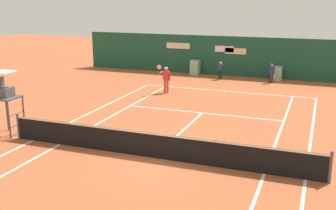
{
  "coord_description": "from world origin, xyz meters",
  "views": [
    {
      "loc": [
        5.5,
        -12.96,
        5.68
      ],
      "look_at": [
        -1.09,
        4.42,
        0.8
      ],
      "focal_mm": 44.2,
      "sensor_mm": 36.0,
      "label": 1
    }
  ],
  "objects_px": {
    "player_on_baseline": "(166,77)",
    "tennis_ball_near_service_line": "(163,109)",
    "umpire_chair": "(5,94)",
    "ball_kid_centre_post": "(271,72)",
    "tennis_ball_mid_court": "(115,113)",
    "ball_kid_left_post": "(221,69)"
  },
  "relations": [
    {
      "from": "umpire_chair",
      "to": "ball_kid_centre_post",
      "type": "height_order",
      "value": "umpire_chair"
    },
    {
      "from": "umpire_chair",
      "to": "tennis_ball_near_service_line",
      "type": "height_order",
      "value": "umpire_chair"
    },
    {
      "from": "player_on_baseline",
      "to": "tennis_ball_mid_court",
      "type": "distance_m",
      "value": 5.4
    },
    {
      "from": "umpire_chair",
      "to": "tennis_ball_near_service_line",
      "type": "bearing_deg",
      "value": 142.1
    },
    {
      "from": "tennis_ball_mid_court",
      "to": "tennis_ball_near_service_line",
      "type": "xyz_separation_m",
      "value": [
        1.99,
        1.58,
        0.0
      ]
    },
    {
      "from": "player_on_baseline",
      "to": "ball_kid_left_post",
      "type": "height_order",
      "value": "player_on_baseline"
    },
    {
      "from": "ball_kid_centre_post",
      "to": "tennis_ball_mid_court",
      "type": "xyz_separation_m",
      "value": [
        -6.32,
        -10.6,
        -0.72
      ]
    },
    {
      "from": "ball_kid_left_post",
      "to": "player_on_baseline",
      "type": "bearing_deg",
      "value": 76.76
    },
    {
      "from": "umpire_chair",
      "to": "ball_kid_centre_post",
      "type": "distance_m",
      "value": 17.56
    },
    {
      "from": "tennis_ball_near_service_line",
      "to": "tennis_ball_mid_court",
      "type": "bearing_deg",
      "value": -141.48
    },
    {
      "from": "ball_kid_left_post",
      "to": "umpire_chair",
      "type": "bearing_deg",
      "value": 78.05
    },
    {
      "from": "ball_kid_centre_post",
      "to": "tennis_ball_mid_court",
      "type": "relative_size",
      "value": 19.36
    },
    {
      "from": "umpire_chair",
      "to": "tennis_ball_near_service_line",
      "type": "relative_size",
      "value": 39.97
    },
    {
      "from": "tennis_ball_mid_court",
      "to": "tennis_ball_near_service_line",
      "type": "height_order",
      "value": "same"
    },
    {
      "from": "ball_kid_centre_post",
      "to": "ball_kid_left_post",
      "type": "bearing_deg",
      "value": -10.62
    },
    {
      "from": "ball_kid_left_post",
      "to": "tennis_ball_near_service_line",
      "type": "xyz_separation_m",
      "value": [
        -0.81,
        -9.02,
        -0.69
      ]
    },
    {
      "from": "ball_kid_centre_post",
      "to": "tennis_ball_near_service_line",
      "type": "distance_m",
      "value": 10.04
    },
    {
      "from": "player_on_baseline",
      "to": "tennis_ball_near_service_line",
      "type": "height_order",
      "value": "player_on_baseline"
    },
    {
      "from": "tennis_ball_mid_court",
      "to": "ball_kid_left_post",
      "type": "bearing_deg",
      "value": 75.21
    },
    {
      "from": "umpire_chair",
      "to": "tennis_ball_mid_court",
      "type": "height_order",
      "value": "umpire_chair"
    },
    {
      "from": "umpire_chair",
      "to": "player_on_baseline",
      "type": "distance_m",
      "value": 10.33
    },
    {
      "from": "ball_kid_centre_post",
      "to": "tennis_ball_near_service_line",
      "type": "bearing_deg",
      "value": 53.75
    }
  ]
}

